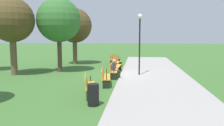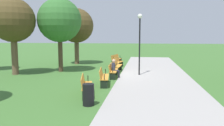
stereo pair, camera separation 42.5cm
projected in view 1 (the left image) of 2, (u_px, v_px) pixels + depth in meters
The scene contains 14 objects.
ground_plane at pixel (116, 74), 16.07m from camera, with size 120.00×120.00×0.00m, color #3D6B2D.
path_paving at pixel (154, 75), 15.77m from camera, with size 25.93×4.70×0.01m, color #A39E99.
bench_0 at pixel (114, 59), 21.78m from camera, with size 1.98×0.89×0.89m.
bench_1 at pixel (117, 62), 19.48m from camera, with size 1.97×0.73×0.89m.
bench_2 at pixel (116, 65), 17.17m from camera, with size 1.95×0.56×0.89m.
bench_3 at pixel (113, 70), 14.87m from camera, with size 1.95×0.56×0.89m.
bench_4 at pixel (105, 76), 12.61m from camera, with size 1.97×0.73×0.89m.
bench_5 at pixel (89, 85), 10.40m from camera, with size 1.98×0.89×0.89m.
person_seated at pixel (115, 68), 14.79m from camera, with size 0.34×0.53×1.20m.
tree_0 at pixel (12, 21), 15.36m from camera, with size 3.03×3.03×5.30m.
tree_3 at pixel (75, 26), 21.29m from camera, with size 3.25×3.25×5.27m.
tree_4 at pixel (59, 21), 16.72m from camera, with size 3.25×3.25×5.47m.
lamp_post at pixel (140, 33), 15.53m from camera, with size 0.32×0.32×4.20m.
trash_bin at pixel (93, 95), 8.88m from camera, with size 0.46×0.46×0.87m, color black.
Camera 1 is at (15.78, 1.49, 2.76)m, focal length 36.37 mm.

